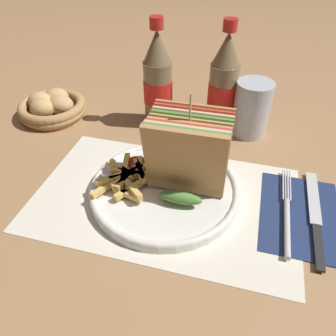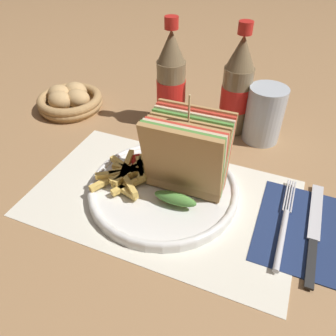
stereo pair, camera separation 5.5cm
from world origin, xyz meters
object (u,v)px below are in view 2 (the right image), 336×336
at_px(glass_near, 263,118).
at_px(fork, 283,229).
at_px(plate_main, 164,188).
at_px(coke_bottle_far, 237,88).
at_px(club_sandwich, 187,156).
at_px(knife, 314,231).
at_px(coke_bottle_near, 171,82).
at_px(bread_basket, 70,100).

bearing_deg(glass_near, fork, -71.88).
distance_m(plate_main, coke_bottle_far, 0.26).
bearing_deg(club_sandwich, coke_bottle_far, 83.98).
bearing_deg(fork, club_sandwich, 171.25).
bearing_deg(club_sandwich, fork, -8.86).
xyz_separation_m(knife, glass_near, (-0.12, 0.22, 0.04)).
bearing_deg(knife, coke_bottle_near, 146.30).
relative_size(plate_main, coke_bottle_far, 1.13).
bearing_deg(plate_main, club_sandwich, 23.45).
distance_m(coke_bottle_far, bread_basket, 0.39).
distance_m(club_sandwich, fork, 0.18).
height_order(knife, coke_bottle_near, coke_bottle_near).
distance_m(club_sandwich, glass_near, 0.23).
height_order(fork, knife, fork).
distance_m(fork, bread_basket, 0.55).
xyz_separation_m(club_sandwich, glass_near, (0.09, 0.21, -0.03)).
distance_m(coke_bottle_near, glass_near, 0.20).
relative_size(club_sandwich, fork, 0.87).
relative_size(coke_bottle_near, coke_bottle_far, 1.00).
height_order(knife, bread_basket, bread_basket).
distance_m(club_sandwich, coke_bottle_far, 0.23).
bearing_deg(plate_main, bread_basket, 150.24).
distance_m(plate_main, coke_bottle_near, 0.25).
distance_m(coke_bottle_near, bread_basket, 0.26).
distance_m(fork, knife, 0.05).
xyz_separation_m(knife, coke_bottle_near, (-0.32, 0.21, 0.09)).
height_order(plate_main, bread_basket, bread_basket).
distance_m(plate_main, fork, 0.20).
distance_m(club_sandwich, coke_bottle_near, 0.23).
distance_m(knife, coke_bottle_near, 0.40).
distance_m(club_sandwich, bread_basket, 0.39).
height_order(plate_main, club_sandwich, club_sandwich).
relative_size(fork, coke_bottle_far, 0.87).
bearing_deg(fork, coke_bottle_far, 119.59).
relative_size(plate_main, knife, 1.21).
bearing_deg(bread_basket, fork, -20.43).
bearing_deg(glass_near, knife, -61.42).
relative_size(plate_main, bread_basket, 1.69).
relative_size(coke_bottle_far, bread_basket, 1.49).
relative_size(fork, glass_near, 1.70).
height_order(fork, coke_bottle_near, coke_bottle_near).
height_order(plate_main, knife, plate_main).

